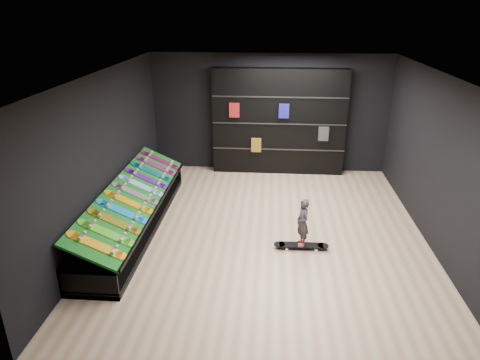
# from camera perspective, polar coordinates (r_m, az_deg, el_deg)

# --- Properties ---
(floor) EXTENTS (6.00, 7.00, 0.01)m
(floor) POSITION_cam_1_polar(r_m,az_deg,el_deg) (8.34, 3.35, -7.00)
(floor) COLOR tan
(floor) RESTS_ON ground
(ceiling) EXTENTS (6.00, 7.00, 0.01)m
(ceiling) POSITION_cam_1_polar(r_m,az_deg,el_deg) (7.35, 3.88, 13.85)
(ceiling) COLOR white
(ceiling) RESTS_ON ground
(wall_back) EXTENTS (6.00, 0.02, 3.00)m
(wall_back) POSITION_cam_1_polar(r_m,az_deg,el_deg) (11.07, 3.95, 8.83)
(wall_back) COLOR black
(wall_back) RESTS_ON ground
(wall_front) EXTENTS (6.00, 0.02, 3.00)m
(wall_front) POSITION_cam_1_polar(r_m,az_deg,el_deg) (4.57, 2.72, -12.07)
(wall_front) COLOR black
(wall_front) RESTS_ON ground
(wall_left) EXTENTS (0.02, 7.00, 3.00)m
(wall_left) POSITION_cam_1_polar(r_m,az_deg,el_deg) (8.31, -17.60, 3.18)
(wall_left) COLOR black
(wall_left) RESTS_ON ground
(wall_right) EXTENTS (0.02, 7.00, 3.00)m
(wall_right) POSITION_cam_1_polar(r_m,az_deg,el_deg) (8.25, 24.93, 1.97)
(wall_right) COLOR black
(wall_right) RESTS_ON ground
(display_rack) EXTENTS (0.90, 4.50, 0.50)m
(display_rack) POSITION_cam_1_polar(r_m,az_deg,el_deg) (8.63, -13.86, -4.71)
(display_rack) COLOR black
(display_rack) RESTS_ON ground
(turf_ramp) EXTENTS (0.92, 4.50, 0.46)m
(turf_ramp) POSITION_cam_1_polar(r_m,az_deg,el_deg) (8.42, -13.82, -1.93)
(turf_ramp) COLOR #0D5614
(turf_ramp) RESTS_ON display_rack
(back_shelving) EXTENTS (3.33, 0.39, 2.66)m
(back_shelving) POSITION_cam_1_polar(r_m,az_deg,el_deg) (10.94, 5.20, 7.71)
(back_shelving) COLOR black
(back_shelving) RESTS_ON ground
(floor_skateboard) EXTENTS (0.98, 0.24, 0.09)m
(floor_skateboard) POSITION_cam_1_polar(r_m,az_deg,el_deg) (7.86, 8.15, -8.79)
(floor_skateboard) COLOR black
(floor_skateboard) RESTS_ON ground
(child) EXTENTS (0.20, 0.24, 0.53)m
(child) POSITION_cam_1_polar(r_m,az_deg,el_deg) (7.71, 8.28, -6.80)
(child) COLOR black
(child) RESTS_ON floor_skateboard
(display_board_0) EXTENTS (0.93, 0.22, 0.50)m
(display_board_0) POSITION_cam_1_polar(r_m,az_deg,el_deg) (6.83, -18.51, -8.25)
(display_board_0) COLOR orange
(display_board_0) RESTS_ON turf_ramp
(display_board_1) EXTENTS (0.93, 0.22, 0.50)m
(display_board_1) POSITION_cam_1_polar(r_m,az_deg,el_deg) (7.13, -17.38, -6.73)
(display_board_1) COLOR green
(display_board_1) RESTS_ON turf_ramp
(display_board_2) EXTENTS (0.93, 0.22, 0.50)m
(display_board_2) POSITION_cam_1_polar(r_m,az_deg,el_deg) (7.44, -16.35, -5.33)
(display_board_2) COLOR yellow
(display_board_2) RESTS_ON turf_ramp
(display_board_3) EXTENTS (0.93, 0.22, 0.50)m
(display_board_3) POSITION_cam_1_polar(r_m,az_deg,el_deg) (7.75, -15.41, -4.05)
(display_board_3) COLOR blue
(display_board_3) RESTS_ON turf_ramp
(display_board_4) EXTENTS (0.93, 0.22, 0.50)m
(display_board_4) POSITION_cam_1_polar(r_m,az_deg,el_deg) (8.08, -14.55, -2.86)
(display_board_4) COLOR yellow
(display_board_4) RESTS_ON turf_ramp
(display_board_5) EXTENTS (0.93, 0.22, 0.50)m
(display_board_5) POSITION_cam_1_polar(r_m,az_deg,el_deg) (8.40, -13.76, -1.77)
(display_board_5) COLOR black
(display_board_5) RESTS_ON turf_ramp
(display_board_6) EXTENTS (0.93, 0.22, 0.50)m
(display_board_6) POSITION_cam_1_polar(r_m,az_deg,el_deg) (8.73, -13.02, -0.75)
(display_board_6) COLOR #0CB2E5
(display_board_6) RESTS_ON turf_ramp
(display_board_7) EXTENTS (0.93, 0.22, 0.50)m
(display_board_7) POSITION_cam_1_polar(r_m,az_deg,el_deg) (9.07, -12.34, 0.18)
(display_board_7) COLOR purple
(display_board_7) RESTS_ON turf_ramp
(display_board_8) EXTENTS (0.93, 0.22, 0.50)m
(display_board_8) POSITION_cam_1_polar(r_m,az_deg,el_deg) (9.41, -11.71, 1.06)
(display_board_8) COLOR #0C8C99
(display_board_8) RESTS_ON turf_ramp
(display_board_9) EXTENTS (0.93, 0.22, 0.50)m
(display_board_9) POSITION_cam_1_polar(r_m,az_deg,el_deg) (9.75, -11.12, 1.87)
(display_board_9) COLOR #2626BF
(display_board_9) RESTS_ON turf_ramp
(display_board_10) EXTENTS (0.93, 0.22, 0.50)m
(display_board_10) POSITION_cam_1_polar(r_m,az_deg,el_deg) (10.09, -10.57, 2.62)
(display_board_10) COLOR #E5198C
(display_board_10) RESTS_ON turf_ramp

